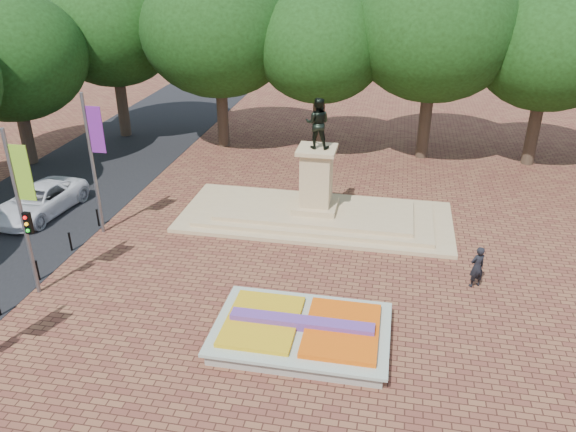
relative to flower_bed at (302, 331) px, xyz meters
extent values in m
plane|color=brown|center=(-1.03, 2.00, -0.38)|extent=(90.00, 90.00, 0.00)
cube|color=black|center=(-16.03, 7.00, -0.37)|extent=(9.00, 90.00, 0.02)
cube|color=gray|center=(-0.03, 0.00, -0.15)|extent=(6.00, 4.00, 0.45)
cube|color=beige|center=(-0.03, 0.00, 0.12)|extent=(6.30, 4.30, 0.12)
cube|color=#F7620D|center=(1.42, 0.00, 0.25)|extent=(2.60, 3.40, 0.22)
cube|color=yellow|center=(-1.48, 0.00, 0.24)|extent=(2.60, 3.40, 0.18)
cube|color=#64338D|center=(-0.03, 0.00, 0.34)|extent=(5.20, 0.55, 0.38)
cube|color=tan|center=(-1.03, 10.00, -0.28)|extent=(14.00, 6.00, 0.20)
cube|color=tan|center=(-1.03, 10.00, -0.08)|extent=(12.00, 5.00, 0.20)
cube|color=tan|center=(-1.03, 10.00, 0.12)|extent=(10.00, 4.00, 0.20)
cube|color=tan|center=(-1.03, 10.00, 0.37)|extent=(2.20, 2.20, 0.30)
cube|color=tan|center=(-1.03, 10.00, 1.92)|extent=(1.50, 1.50, 2.80)
cube|color=tan|center=(-1.03, 10.00, 3.42)|extent=(1.90, 1.90, 0.20)
imported|color=black|center=(-1.03, 10.00, 4.77)|extent=(1.22, 0.95, 2.50)
cylinder|color=#372A1E|center=(-17.03, 20.00, 1.62)|extent=(0.80, 0.80, 4.00)
ellipsoid|color=black|center=(-17.03, 20.00, 6.32)|extent=(8.80, 8.80, 7.48)
cylinder|color=#372A1E|center=(-9.03, 20.00, 1.62)|extent=(0.80, 0.80, 4.00)
ellipsoid|color=black|center=(-9.03, 20.00, 6.32)|extent=(8.80, 8.80, 7.48)
cylinder|color=#372A1E|center=(-2.03, 20.00, 1.62)|extent=(0.80, 0.80, 4.00)
ellipsoid|color=black|center=(-2.03, 20.00, 6.32)|extent=(8.80, 8.80, 7.48)
cylinder|color=#372A1E|center=(4.97, 20.00, 1.62)|extent=(0.80, 0.80, 4.00)
ellipsoid|color=black|center=(4.97, 20.00, 6.32)|extent=(8.80, 8.80, 7.48)
cylinder|color=#372A1E|center=(11.97, 20.00, 1.62)|extent=(0.80, 0.80, 4.00)
ellipsoid|color=black|center=(11.97, 20.00, 6.32)|extent=(8.80, 8.80, 7.48)
cylinder|color=#372A1E|center=(-20.53, 15.00, 1.54)|extent=(0.80, 0.80, 3.84)
ellipsoid|color=black|center=(-20.53, 15.00, 6.03)|extent=(8.40, 8.40, 7.14)
cylinder|color=slate|center=(-11.23, 1.00, 3.12)|extent=(0.16, 0.16, 7.00)
cube|color=#7FB524|center=(-10.78, 1.00, 4.92)|extent=(0.70, 0.04, 2.20)
cylinder|color=slate|center=(-11.23, 6.50, 3.12)|extent=(0.16, 0.16, 7.00)
cube|color=#73218D|center=(-10.78, 6.50, 4.92)|extent=(0.70, 0.04, 2.20)
cube|color=black|center=(-11.03, 1.00, 2.82)|extent=(0.28, 0.18, 0.90)
cylinder|color=black|center=(-11.73, 1.80, 0.07)|extent=(0.10, 0.10, 0.90)
sphere|color=black|center=(-11.73, 1.80, 0.54)|extent=(0.12, 0.12, 0.12)
cylinder|color=black|center=(-11.73, 4.40, 0.07)|extent=(0.10, 0.10, 0.90)
sphere|color=black|center=(-11.73, 4.40, 0.54)|extent=(0.12, 0.12, 0.12)
cylinder|color=black|center=(-11.73, 7.00, 0.07)|extent=(0.10, 0.10, 0.90)
sphere|color=black|center=(-11.73, 7.00, 0.54)|extent=(0.12, 0.12, 0.12)
imported|color=silver|center=(-15.42, 7.75, 0.41)|extent=(3.12, 5.88, 1.57)
imported|color=black|center=(6.49, 4.92, 0.55)|extent=(0.81, 0.72, 1.86)
camera|label=1|loc=(2.66, -16.18, 12.57)|focal=35.00mm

